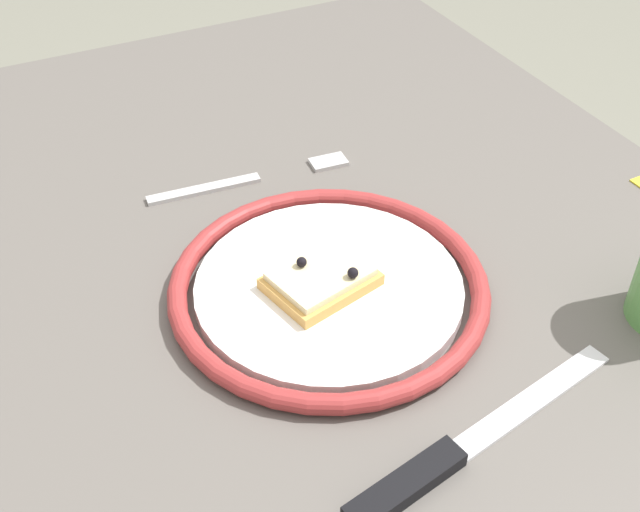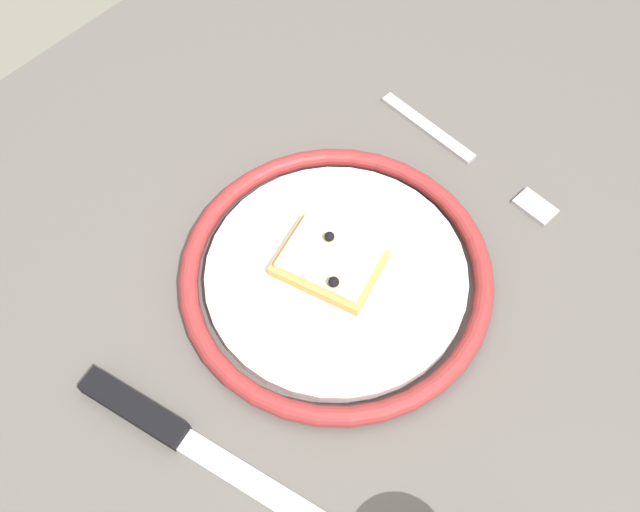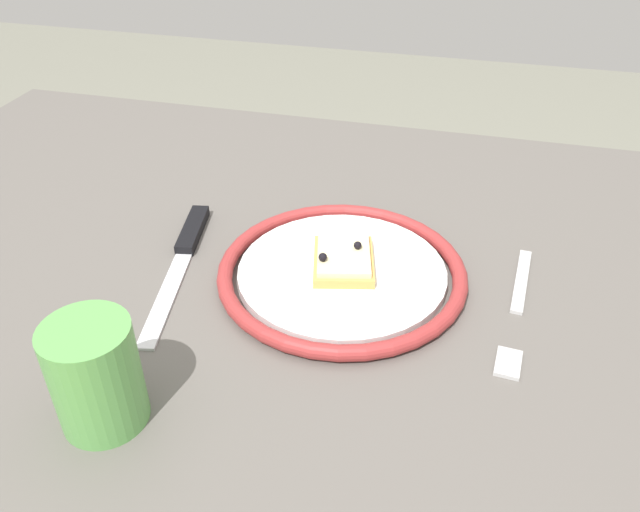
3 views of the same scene
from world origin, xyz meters
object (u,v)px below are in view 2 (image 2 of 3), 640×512
at_px(plate, 336,274).
at_px(knife, 170,430).
at_px(pizza_slice_near, 332,264).
at_px(fork, 466,156).
at_px(dining_table, 286,364).

distance_m(plate, knife, 0.18).
distance_m(pizza_slice_near, knife, 0.18).
relative_size(pizza_slice_near, fork, 0.46).
height_order(dining_table, fork, fork).
bearing_deg(pizza_slice_near, fork, 176.39).
relative_size(knife, fork, 1.19).
xyz_separation_m(pizza_slice_near, fork, (-0.18, 0.01, -0.02)).
height_order(dining_table, plate, plate).
relative_size(pizza_slice_near, knife, 0.39).
bearing_deg(pizza_slice_near, knife, -1.19).
bearing_deg(fork, dining_table, -3.47).
xyz_separation_m(pizza_slice_near, knife, (0.18, -0.00, -0.02)).
height_order(pizza_slice_near, knife, pizza_slice_near).
bearing_deg(fork, knife, -2.40).
bearing_deg(plate, dining_table, -7.03).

